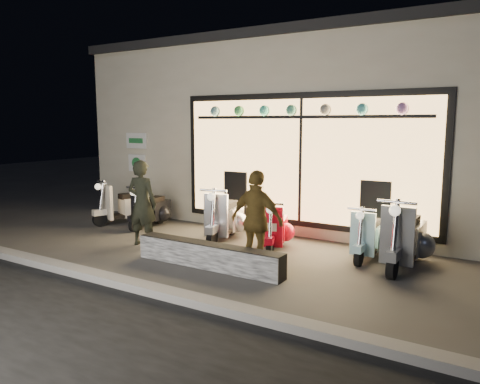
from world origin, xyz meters
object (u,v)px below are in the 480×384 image
object	(u,v)px
scooter_silver	(226,218)
scooter_red	(275,228)
graffiti_barrier	(209,256)
woman	(257,221)
man	(142,203)

from	to	relation	value
scooter_silver	scooter_red	distance (m)	1.16
graffiti_barrier	woman	bearing A→B (deg)	25.31
graffiti_barrier	scooter_red	xyz separation A→B (m)	(0.33, 1.66, 0.16)
scooter_silver	man	size ratio (longest dim) A/B	0.90
scooter_red	woman	world-z (taller)	woman
scooter_red	man	world-z (taller)	man
scooter_silver	man	distance (m)	1.69
woman	man	bearing A→B (deg)	0.40
graffiti_barrier	man	xyz separation A→B (m)	(-1.86, 0.48, 0.61)
woman	scooter_red	bearing A→B (deg)	-70.83
man	graffiti_barrier	bearing A→B (deg)	155.85
scooter_silver	woman	xyz separation A→B (m)	(1.52, -1.44, 0.37)
scooter_silver	woman	world-z (taller)	woman
man	woman	bearing A→B (deg)	166.96
graffiti_barrier	man	size ratio (longest dim) A/B	1.63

